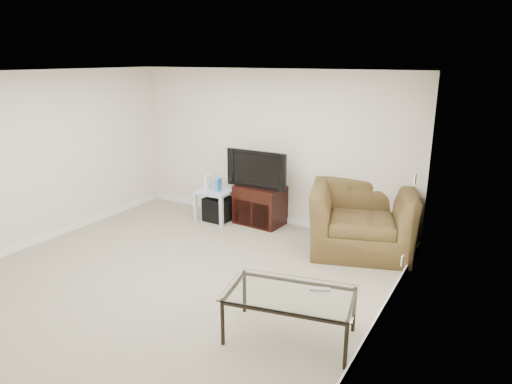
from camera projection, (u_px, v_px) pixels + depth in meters
The scene contains 18 objects.
floor at pixel (174, 279), 5.71m from camera, with size 5.00×5.00×0.00m, color tan.
ceiling at pixel (162, 73), 5.00m from camera, with size 5.00×5.00×0.00m, color white.
wall_back at pixel (269, 148), 7.44m from camera, with size 5.00×0.02×2.50m, color silver.
wall_left at pixel (34, 160), 6.55m from camera, with size 0.02×5.00×2.50m, color silver.
wall_right at pixel (380, 218), 4.17m from camera, with size 0.02×5.00×2.50m, color silver.
plate_back at pixel (199, 140), 8.10m from camera, with size 0.12×0.02×0.12m, color white.
plate_right_switch at pixel (415, 179), 5.50m from camera, with size 0.02×0.09×0.13m, color white.
plate_right_outlet at pixel (402, 260), 5.52m from camera, with size 0.02×0.08×0.12m, color white.
tv_stand at pixel (260, 205), 7.54m from camera, with size 0.78×0.54×0.65m, color black, non-canonical shape.
dvd_player at pixel (259, 193), 7.44m from camera, with size 0.41×0.29×0.06m, color black.
television at pixel (259, 168), 7.33m from camera, with size 0.98×0.20×0.61m, color black.
side_table at pixel (216, 205), 7.71m from camera, with size 0.56×0.56×0.53m, color silver, non-canonical shape.
subwoofer at pixel (219, 209), 7.73m from camera, with size 0.41×0.41×0.41m, color black.
game_console at pixel (208, 182), 7.64m from camera, with size 0.06×0.18×0.24m, color white.
game_case at pixel (218, 185), 7.55m from camera, with size 0.06×0.16×0.21m, color #337FCC.
recliner at pixel (362, 209), 6.41m from camera, with size 1.42×0.92×1.24m, color brown.
coffee_table at pixel (290, 315), 4.45m from camera, with size 1.25×0.71×0.49m, color black, non-canonical shape.
remote at pixel (320, 289), 4.42m from camera, with size 0.20×0.05×0.02m, color #B2B2B7.
Camera 1 is at (3.46, -3.97, 2.67)m, focal length 32.00 mm.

